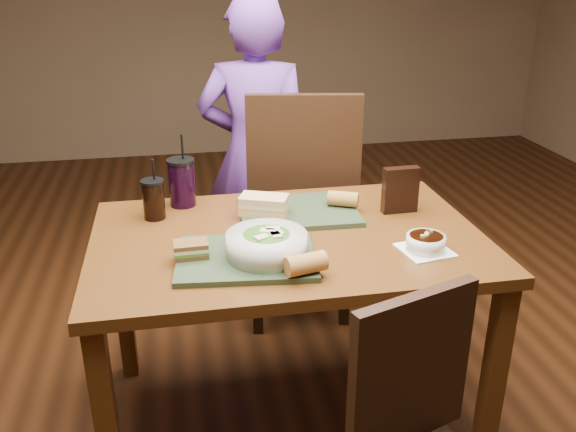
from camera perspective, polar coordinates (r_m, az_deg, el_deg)
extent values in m
plane|color=#381C0B|center=(2.45, 0.00, -17.97)|extent=(6.00, 6.00, 0.00)
cube|color=#512E10|center=(1.93, -16.54, -18.63)|extent=(0.06, 0.06, 0.71)
cube|color=#512E10|center=(2.13, 18.64, -14.36)|extent=(0.06, 0.06, 0.71)
cube|color=#512E10|center=(2.54, -15.20, -7.45)|extent=(0.06, 0.06, 0.71)
cube|color=#512E10|center=(2.70, 11.16, -5.15)|extent=(0.06, 0.06, 0.71)
cube|color=#512E10|center=(2.05, 0.00, -2.32)|extent=(1.30, 0.85, 0.04)
cube|color=black|center=(1.63, 11.43, -13.97)|extent=(0.36, 0.15, 0.44)
cube|color=black|center=(2.86, 0.51, 0.51)|extent=(0.56, 0.56, 0.05)
cube|color=black|center=(2.56, 1.48, 5.07)|extent=(0.48, 0.13, 0.57)
cube|color=black|center=(2.77, -2.87, -6.52)|extent=(0.05, 0.05, 0.49)
cube|color=black|center=(2.84, 5.38, -5.75)|extent=(0.05, 0.05, 0.49)
cube|color=black|center=(3.13, -3.93, -2.89)|extent=(0.05, 0.05, 0.49)
cube|color=black|center=(3.20, 3.39, -2.30)|extent=(0.05, 0.05, 0.49)
imported|color=#62338E|center=(2.89, -3.02, 5.57)|extent=(0.61, 0.47, 1.49)
cube|color=#2A3923|center=(1.87, -3.93, -3.94)|extent=(0.45, 0.36, 0.02)
cube|color=#2A3923|center=(2.21, 0.96, 0.46)|extent=(0.43, 0.34, 0.02)
cylinder|color=silver|center=(1.85, -2.00, -2.71)|extent=(0.25, 0.25, 0.07)
ellipsoid|color=#427219|center=(1.84, -2.01, -2.30)|extent=(0.20, 0.20, 0.06)
cube|color=beige|center=(1.80, -2.48, -2.04)|extent=(0.05, 0.04, 0.01)
cube|color=beige|center=(1.84, -1.98, -1.43)|extent=(0.05, 0.04, 0.01)
cube|color=beige|center=(1.82, -1.08, -1.68)|extent=(0.05, 0.04, 0.01)
cube|color=beige|center=(1.85, -1.41, -1.24)|extent=(0.05, 0.04, 0.01)
cube|color=beige|center=(1.81, -1.11, -1.82)|extent=(0.04, 0.05, 0.01)
cube|color=white|center=(1.98, 12.69, -3.12)|extent=(0.17, 0.17, 0.00)
cylinder|color=silver|center=(1.97, 12.76, -2.44)|extent=(0.12, 0.12, 0.05)
cylinder|color=black|center=(1.96, 12.81, -1.94)|extent=(0.11, 0.11, 0.01)
cube|color=#B28947|center=(1.95, 12.84, -1.79)|extent=(0.02, 0.02, 0.01)
cube|color=#B28947|center=(1.98, 13.18, -1.41)|extent=(0.01, 0.01, 0.01)
cube|color=#B28947|center=(1.96, 12.84, -1.65)|extent=(0.02, 0.02, 0.01)
cube|color=#B28947|center=(1.97, 13.01, -1.49)|extent=(0.02, 0.02, 0.01)
cube|color=#B28947|center=(1.98, 13.02, -1.47)|extent=(0.02, 0.02, 0.01)
cube|color=#B28947|center=(1.94, 12.49, -1.88)|extent=(0.01, 0.01, 0.01)
cube|color=#593819|center=(1.88, -9.04, -3.57)|extent=(0.11, 0.07, 0.01)
cube|color=#3F721E|center=(1.87, -9.06, -3.25)|extent=(0.11, 0.07, 0.01)
cube|color=beige|center=(1.87, -9.08, -2.96)|extent=(0.11, 0.07, 0.01)
cube|color=#593819|center=(1.86, -9.11, -2.62)|extent=(0.11, 0.07, 0.01)
cube|color=tan|center=(2.16, -2.26, 0.53)|extent=(0.19, 0.15, 0.02)
cube|color=orange|center=(2.16, -2.26, 0.90)|extent=(0.19, 0.15, 0.01)
cube|color=beige|center=(2.15, -2.27, 1.14)|extent=(0.19, 0.15, 0.01)
cube|color=tan|center=(2.15, -2.28, 1.59)|extent=(0.19, 0.15, 0.02)
cylinder|color=#AD7533|center=(1.75, 1.68, -4.48)|extent=(0.13, 0.08, 0.06)
cylinder|color=#AD7533|center=(2.23, 5.17, 1.60)|extent=(0.12, 0.10, 0.06)
cylinder|color=black|center=(2.20, -12.45, 1.43)|extent=(0.08, 0.08, 0.13)
cylinder|color=black|center=(2.18, -12.61, 3.18)|extent=(0.08, 0.08, 0.01)
cylinder|color=black|center=(2.16, -12.47, 4.17)|extent=(0.01, 0.02, 0.09)
cylinder|color=black|center=(2.29, -9.90, 2.98)|extent=(0.10, 0.10, 0.17)
cylinder|color=black|center=(2.27, -10.05, 5.11)|extent=(0.10, 0.10, 0.01)
cylinder|color=black|center=(2.25, -9.86, 6.32)|extent=(0.01, 0.03, 0.11)
cube|color=black|center=(2.24, 10.46, 2.41)|extent=(0.13, 0.04, 0.17)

